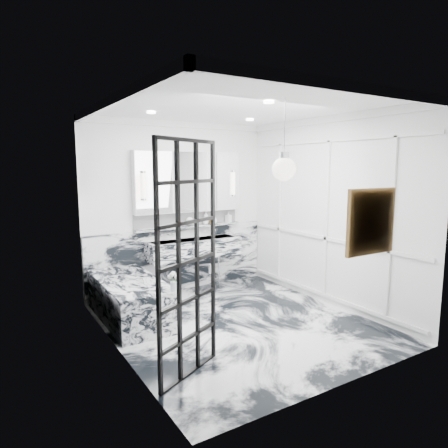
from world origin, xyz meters
TOP-DOWN VIEW (x-y plane):
  - floor at (0.00, 0.00)m, footprint 3.60×3.60m
  - ceiling at (0.00, 0.00)m, footprint 3.60×3.60m
  - wall_back at (0.00, 1.80)m, footprint 3.60×0.00m
  - wall_front at (0.00, -1.80)m, footprint 3.60×0.00m
  - wall_left at (-1.60, 0.00)m, footprint 0.00×3.60m
  - wall_right at (1.60, 0.00)m, footprint 0.00×3.60m
  - marble_clad_back at (0.00, 1.78)m, footprint 3.18×0.05m
  - marble_clad_left at (-1.59, 0.00)m, footprint 0.02×3.56m
  - panel_molding at (1.58, 0.00)m, footprint 0.03×3.40m
  - soap_bottle_a at (0.46, 1.71)m, footprint 0.09×0.09m
  - soap_bottle_b at (0.92, 1.71)m, footprint 0.11×0.11m
  - soap_bottle_c at (0.62, 1.71)m, footprint 0.15×0.15m
  - face_pot at (0.15, 1.71)m, footprint 0.14×0.14m
  - amber_bottle at (0.56, 1.71)m, footprint 0.04×0.04m
  - flower_vase at (-0.87, 0.12)m, footprint 0.09×0.09m
  - crittall_door at (-1.15, -0.85)m, footprint 0.80×0.43m
  - artwork at (0.36, -1.76)m, footprint 0.54×0.05m
  - pendant_light at (-0.19, -1.10)m, footprint 0.24×0.24m
  - trough_sink at (0.15, 1.55)m, footprint 1.60×0.45m
  - ledge at (0.15, 1.72)m, footprint 1.90×0.14m
  - subway_tile at (0.15, 1.78)m, footprint 1.90×0.03m
  - mirror_cabinet at (0.15, 1.73)m, footprint 1.90×0.16m
  - sconce_left at (-0.67, 1.63)m, footprint 0.07×0.07m
  - sconce_right at (0.97, 1.63)m, footprint 0.07×0.07m
  - bathtub at (-1.18, 0.90)m, footprint 0.75×1.65m

SIDE VIEW (x-z plane):
  - floor at x=0.00m, z-range 0.00..0.00m
  - bathtub at x=-1.18m, z-range 0.00..0.55m
  - marble_clad_back at x=0.00m, z-range 0.00..1.05m
  - flower_vase at x=-0.87m, z-range 0.55..0.67m
  - trough_sink at x=0.15m, z-range 0.58..0.88m
  - ledge at x=0.15m, z-range 1.05..1.09m
  - amber_bottle at x=0.56m, z-range 1.09..1.19m
  - crittall_door at x=-1.15m, z-range 0.00..2.32m
  - soap_bottle_c at x=0.62m, z-range 1.09..1.24m
  - face_pot at x=0.15m, z-range 1.10..1.23m
  - soap_bottle_b at x=0.92m, z-range 1.09..1.28m
  - soap_bottle_a at x=0.46m, z-range 1.09..1.32m
  - subway_tile at x=0.15m, z-range 1.09..1.32m
  - panel_molding at x=1.58m, z-range 0.15..2.45m
  - marble_clad_left at x=-1.59m, z-range 0.00..2.68m
  - wall_back at x=0.00m, z-range -0.40..3.20m
  - wall_front at x=0.00m, z-range -0.40..3.20m
  - wall_left at x=-1.60m, z-range -0.40..3.20m
  - wall_right at x=1.60m, z-range -0.40..3.20m
  - artwork at x=0.36m, z-range 1.28..1.82m
  - sconce_left at x=-0.67m, z-range 1.58..1.98m
  - sconce_right at x=0.97m, z-range 1.58..1.98m
  - mirror_cabinet at x=0.15m, z-range 1.32..2.32m
  - pendant_light at x=-0.19m, z-range 1.93..2.17m
  - ceiling at x=0.00m, z-range 2.80..2.80m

